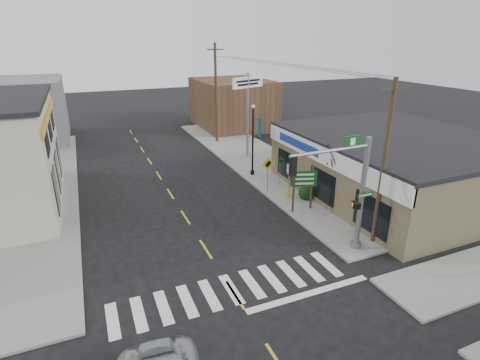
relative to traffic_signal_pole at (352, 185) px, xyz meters
name	(u,v)px	position (x,y,z in m)	size (l,w,h in m)	color
ground	(235,295)	(-6.48, -0.96, -3.74)	(140.00, 140.00, 0.00)	black
sidewalk_right	(276,172)	(2.52, 12.04, -3.67)	(6.00, 38.00, 0.13)	slate
sidewalk_left	(28,209)	(-15.48, 12.04, -3.67)	(6.00, 38.00, 0.13)	slate
center_line	(185,217)	(-6.48, 7.04, -3.73)	(0.12, 56.00, 0.01)	gold
crosswalk	(231,289)	(-6.48, -0.56, -3.73)	(11.00, 2.20, 0.01)	silver
thrift_store	(396,166)	(8.02, 5.04, -1.74)	(12.00, 14.00, 4.00)	brown
bldg_distant_right	(232,103)	(5.52, 29.04, -0.94)	(8.00, 10.00, 5.60)	brown
bldg_distant_left	(18,111)	(-17.48, 31.04, -0.54)	(9.00, 10.00, 6.40)	slate
traffic_signal_pole	(352,185)	(0.00, 0.00, 0.00)	(4.78, 0.38, 6.05)	gray
guide_sign	(303,183)	(0.50, 4.92, -1.78)	(1.62, 0.14, 2.83)	#43341F
fire_hydrant	(288,193)	(0.68, 6.96, -3.24)	(0.21, 0.21, 0.68)	orange
ped_crossing_sign	(268,168)	(-0.18, 8.37, -1.81)	(1.01, 0.07, 2.60)	gray
lamp_post	(254,135)	(0.45, 12.12, -0.41)	(0.72, 0.56, 5.51)	black
dance_center_sign	(248,95)	(1.98, 16.65, 1.90)	(3.48, 0.22, 7.39)	gray
bare_tree	(340,149)	(2.46, 4.24, 0.33)	(2.50, 2.50, 5.00)	black
shrub_front	(396,218)	(4.42, 1.04, -3.14)	(1.24, 1.24, 0.93)	#253D1C
shrub_back	(306,193)	(1.75, 6.39, -3.20)	(1.08, 1.08, 0.81)	#163218
utility_pole_near	(384,163)	(1.98, 0.16, 0.77)	(1.48, 0.22, 8.54)	#4D3825
utility_pole_far	(216,93)	(1.24, 22.80, 1.38)	(1.69, 0.25, 9.73)	#41261D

